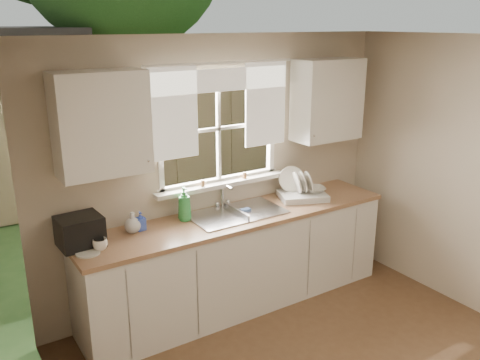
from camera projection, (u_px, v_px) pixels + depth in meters
room_walls at (390, 252)px, 3.13m from camera, size 3.62×4.02×2.50m
ceiling at (401, 40)px, 2.81m from camera, size 3.60×4.00×0.02m
window at (220, 146)px, 4.72m from camera, size 1.38×0.16×1.06m
curtains at (222, 99)px, 4.54m from camera, size 1.50×0.03×0.81m
base_cabinets at (238, 262)px, 4.77m from camera, size 3.00×0.62×0.87m
countertop at (238, 217)px, 4.64m from camera, size 3.04×0.65×0.04m
upper_cabinet_left at (101, 124)px, 3.88m from camera, size 0.70×0.33×0.80m
upper_cabinet_right at (327, 100)px, 5.06m from camera, size 0.70×0.33×0.80m
wall_outlet at (294, 174)px, 5.28m from camera, size 0.08×0.01×0.12m
sill_jars at (224, 179)px, 4.77m from camera, size 0.50×0.04×0.06m
sink at (236, 221)px, 4.68m from camera, size 0.88×0.52×0.40m
dish_rack at (302, 192)px, 5.04m from camera, size 0.55×0.49×0.31m
bowl at (315, 189)px, 5.06m from camera, size 0.26×0.26×0.05m
soap_bottle_a at (184, 204)px, 4.46m from camera, size 0.12×0.12×0.31m
soap_bottle_b at (140, 221)px, 4.27m from camera, size 0.08×0.08×0.16m
soap_bottle_c at (132, 222)px, 4.22m from camera, size 0.18×0.18×0.18m
saucer at (88, 253)px, 3.85m from camera, size 0.19×0.19×0.01m
cup at (100, 244)px, 3.91m from camera, size 0.15×0.15×0.09m
black_appliance at (80, 231)px, 3.96m from camera, size 0.34×0.30×0.24m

